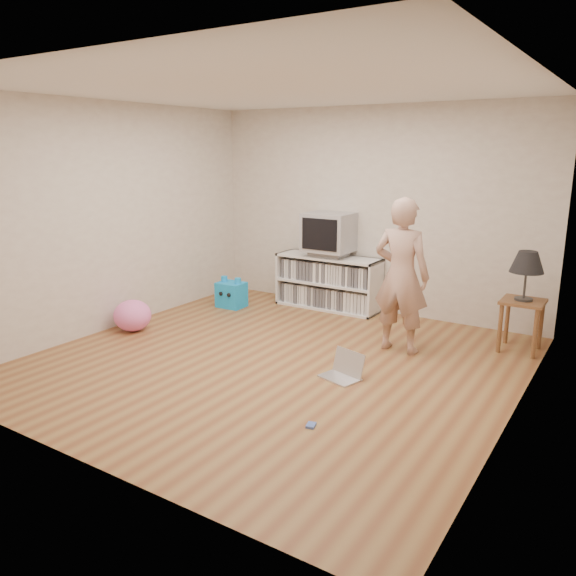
{
  "coord_description": "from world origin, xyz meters",
  "views": [
    {
      "loc": [
        2.96,
        -4.37,
        2.07
      ],
      "look_at": [
        -0.1,
        0.4,
        0.66
      ],
      "focal_mm": 35.0,
      "sensor_mm": 36.0,
      "label": 1
    }
  ],
  "objects_px": {
    "person": "(401,276)",
    "laptop": "(344,370)",
    "dvd_deck": "(329,254)",
    "table_lamp": "(527,263)",
    "media_unit": "(329,282)",
    "crt_tv": "(329,232)",
    "side_table": "(522,313)",
    "plush_blue": "(231,294)",
    "plush_pink": "(133,315)"
  },
  "relations": [
    {
      "from": "plush_pink",
      "to": "side_table",
      "type": "bearing_deg",
      "value": 23.7
    },
    {
      "from": "laptop",
      "to": "plush_blue",
      "type": "relative_size",
      "value": 1.01
    },
    {
      "from": "laptop",
      "to": "media_unit",
      "type": "bearing_deg",
      "value": 138.02
    },
    {
      "from": "media_unit",
      "to": "person",
      "type": "height_order",
      "value": "person"
    },
    {
      "from": "media_unit",
      "to": "dvd_deck",
      "type": "xyz_separation_m",
      "value": [
        0.0,
        -0.02,
        0.39
      ]
    },
    {
      "from": "plush_blue",
      "to": "plush_pink",
      "type": "xyz_separation_m",
      "value": [
        -0.34,
        -1.43,
        0.01
      ]
    },
    {
      "from": "dvd_deck",
      "to": "plush_blue",
      "type": "distance_m",
      "value": 1.42
    },
    {
      "from": "table_lamp",
      "to": "plush_pink",
      "type": "relative_size",
      "value": 1.19
    },
    {
      "from": "side_table",
      "to": "table_lamp",
      "type": "height_order",
      "value": "table_lamp"
    },
    {
      "from": "table_lamp",
      "to": "plush_blue",
      "type": "distance_m",
      "value": 3.7
    },
    {
      "from": "media_unit",
      "to": "laptop",
      "type": "relative_size",
      "value": 3.37
    },
    {
      "from": "dvd_deck",
      "to": "crt_tv",
      "type": "height_order",
      "value": "crt_tv"
    },
    {
      "from": "person",
      "to": "plush_blue",
      "type": "height_order",
      "value": "person"
    },
    {
      "from": "crt_tv",
      "to": "plush_blue",
      "type": "relative_size",
      "value": 1.46
    },
    {
      "from": "crt_tv",
      "to": "side_table",
      "type": "height_order",
      "value": "crt_tv"
    },
    {
      "from": "crt_tv",
      "to": "table_lamp",
      "type": "relative_size",
      "value": 1.17
    },
    {
      "from": "table_lamp",
      "to": "plush_blue",
      "type": "bearing_deg",
      "value": -175.18
    },
    {
      "from": "crt_tv",
      "to": "person",
      "type": "distance_m",
      "value": 1.77
    },
    {
      "from": "media_unit",
      "to": "crt_tv",
      "type": "distance_m",
      "value": 0.67
    },
    {
      "from": "dvd_deck",
      "to": "side_table",
      "type": "xyz_separation_m",
      "value": [
        2.49,
        -0.37,
        -0.32
      ]
    },
    {
      "from": "dvd_deck",
      "to": "plush_blue",
      "type": "relative_size",
      "value": 1.1
    },
    {
      "from": "crt_tv",
      "to": "side_table",
      "type": "bearing_deg",
      "value": -8.37
    },
    {
      "from": "crt_tv",
      "to": "dvd_deck",
      "type": "bearing_deg",
      "value": 90.0
    },
    {
      "from": "crt_tv",
      "to": "plush_blue",
      "type": "xyz_separation_m",
      "value": [
        -1.11,
        -0.67,
        -0.85
      ]
    },
    {
      "from": "person",
      "to": "laptop",
      "type": "distance_m",
      "value": 1.22
    },
    {
      "from": "dvd_deck",
      "to": "table_lamp",
      "type": "relative_size",
      "value": 0.87
    },
    {
      "from": "media_unit",
      "to": "side_table",
      "type": "xyz_separation_m",
      "value": [
        2.49,
        -0.39,
        0.07
      ]
    },
    {
      "from": "laptop",
      "to": "person",
      "type": "bearing_deg",
      "value": 97.21
    },
    {
      "from": "media_unit",
      "to": "table_lamp",
      "type": "distance_m",
      "value": 2.59
    },
    {
      "from": "media_unit",
      "to": "plush_blue",
      "type": "bearing_deg",
      "value": -148.18
    },
    {
      "from": "plush_blue",
      "to": "plush_pink",
      "type": "height_order",
      "value": "plush_blue"
    },
    {
      "from": "person",
      "to": "plush_blue",
      "type": "relative_size",
      "value": 3.93
    },
    {
      "from": "table_lamp",
      "to": "person",
      "type": "height_order",
      "value": "person"
    },
    {
      "from": "crt_tv",
      "to": "table_lamp",
      "type": "distance_m",
      "value": 2.52
    },
    {
      "from": "crt_tv",
      "to": "plush_pink",
      "type": "distance_m",
      "value": 2.68
    },
    {
      "from": "side_table",
      "to": "crt_tv",
      "type": "bearing_deg",
      "value": 171.63
    },
    {
      "from": "side_table",
      "to": "dvd_deck",
      "type": "bearing_deg",
      "value": 171.55
    },
    {
      "from": "table_lamp",
      "to": "media_unit",
      "type": "bearing_deg",
      "value": 171.2
    },
    {
      "from": "dvd_deck",
      "to": "table_lamp",
      "type": "height_order",
      "value": "table_lamp"
    },
    {
      "from": "person",
      "to": "laptop",
      "type": "relative_size",
      "value": 3.88
    },
    {
      "from": "table_lamp",
      "to": "plush_pink",
      "type": "bearing_deg",
      "value": -156.3
    },
    {
      "from": "side_table",
      "to": "plush_pink",
      "type": "relative_size",
      "value": 1.28
    },
    {
      "from": "media_unit",
      "to": "plush_blue",
      "type": "distance_m",
      "value": 1.32
    },
    {
      "from": "person",
      "to": "laptop",
      "type": "height_order",
      "value": "person"
    },
    {
      "from": "dvd_deck",
      "to": "side_table",
      "type": "bearing_deg",
      "value": -8.45
    },
    {
      "from": "media_unit",
      "to": "person",
      "type": "distance_m",
      "value": 1.83
    },
    {
      "from": "dvd_deck",
      "to": "person",
      "type": "relative_size",
      "value": 0.28
    },
    {
      "from": "table_lamp",
      "to": "laptop",
      "type": "height_order",
      "value": "table_lamp"
    },
    {
      "from": "laptop",
      "to": "plush_pink",
      "type": "relative_size",
      "value": 0.96
    },
    {
      "from": "plush_pink",
      "to": "dvd_deck",
      "type": "bearing_deg",
      "value": 55.4
    }
  ]
}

